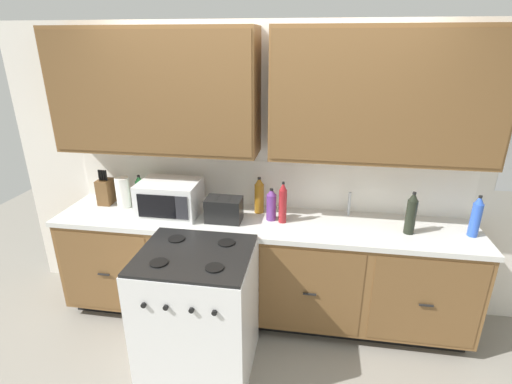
% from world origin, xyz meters
% --- Properties ---
extents(ground_plane, '(8.29, 8.29, 0.00)m').
position_xyz_m(ground_plane, '(0.00, 0.00, 0.00)').
color(ground_plane, gray).
extents(wall_unit, '(4.52, 0.40, 2.40)m').
position_xyz_m(wall_unit, '(0.00, 0.49, 1.64)').
color(wall_unit, white).
rests_on(wall_unit, ground_plane).
extents(counter_run, '(3.35, 0.64, 0.91)m').
position_xyz_m(counter_run, '(0.00, 0.30, 0.47)').
color(counter_run, black).
rests_on(counter_run, ground_plane).
extents(stove_range, '(0.76, 0.68, 0.95)m').
position_xyz_m(stove_range, '(-0.35, -0.33, 0.47)').
color(stove_range, white).
rests_on(stove_range, ground_plane).
extents(microwave, '(0.48, 0.37, 0.28)m').
position_xyz_m(microwave, '(-0.75, 0.30, 1.05)').
color(microwave, white).
rests_on(microwave, counter_run).
extents(toaster, '(0.28, 0.18, 0.19)m').
position_xyz_m(toaster, '(-0.29, 0.25, 1.01)').
color(toaster, black).
rests_on(toaster, counter_run).
extents(knife_block, '(0.11, 0.14, 0.31)m').
position_xyz_m(knife_block, '(-1.39, 0.43, 1.03)').
color(knife_block, brown).
rests_on(knife_block, counter_run).
extents(sink_faucet, '(0.02, 0.02, 0.20)m').
position_xyz_m(sink_faucet, '(0.69, 0.51, 1.01)').
color(sink_faucet, '#B2B5BA').
rests_on(sink_faucet, counter_run).
extents(paper_towel_roll, '(0.12, 0.12, 0.26)m').
position_xyz_m(paper_towel_roll, '(-1.21, 0.39, 1.04)').
color(paper_towel_roll, white).
rests_on(paper_towel_roll, counter_run).
extents(bottle_dark, '(0.08, 0.08, 0.33)m').
position_xyz_m(bottle_dark, '(1.11, 0.26, 1.07)').
color(bottle_dark, black).
rests_on(bottle_dark, counter_run).
extents(bottle_green, '(0.07, 0.07, 0.28)m').
position_xyz_m(bottle_green, '(-1.07, 0.43, 1.05)').
color(bottle_green, '#237A38').
rests_on(bottle_green, counter_run).
extents(bottle_red, '(0.06, 0.06, 0.33)m').
position_xyz_m(bottle_red, '(0.17, 0.30, 1.07)').
color(bottle_red, maroon).
rests_on(bottle_red, counter_run).
extents(bottle_amber, '(0.08, 0.08, 0.31)m').
position_xyz_m(bottle_amber, '(-0.04, 0.45, 1.06)').
color(bottle_amber, '#9E6619').
rests_on(bottle_amber, counter_run).
extents(bottle_violet, '(0.08, 0.08, 0.26)m').
position_xyz_m(bottle_violet, '(0.08, 0.33, 1.04)').
color(bottle_violet, '#663384').
rests_on(bottle_violet, counter_run).
extents(bottle_blue, '(0.07, 0.07, 0.32)m').
position_xyz_m(bottle_blue, '(1.57, 0.28, 1.06)').
color(bottle_blue, blue).
rests_on(bottle_blue, counter_run).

